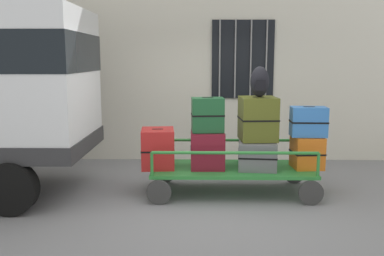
% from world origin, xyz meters
% --- Properties ---
extents(ground_plane, '(40.00, 40.00, 0.00)m').
position_xyz_m(ground_plane, '(0.00, 0.00, 0.00)').
color(ground_plane, gray).
extents(building_wall, '(12.00, 0.38, 5.00)m').
position_xyz_m(building_wall, '(0.00, 2.70, 2.50)').
color(building_wall, silver).
rests_on(building_wall, ground).
extents(luggage_cart, '(2.46, 1.11, 0.40)m').
position_xyz_m(luggage_cart, '(0.34, 0.41, 0.33)').
color(luggage_cart, '#2D8438').
rests_on(luggage_cart, ground).
extents(cart_railing, '(2.36, 0.97, 0.35)m').
position_xyz_m(cart_railing, '(0.34, 0.41, 0.69)').
color(cart_railing, '#2D8438').
rests_on(cart_railing, luggage_cart).
extents(suitcase_left_bottom, '(0.54, 0.60, 0.59)m').
position_xyz_m(suitcase_left_bottom, '(-0.78, 0.42, 0.69)').
color(suitcase_left_bottom, '#B21E1E').
rests_on(suitcase_left_bottom, luggage_cart).
extents(suitcase_midleft_bottom, '(0.51, 0.55, 0.55)m').
position_xyz_m(suitcase_midleft_bottom, '(-0.04, 0.41, 0.67)').
color(suitcase_midleft_bottom, maroon).
rests_on(suitcase_midleft_bottom, luggage_cart).
extents(suitcase_midleft_middle, '(0.50, 0.36, 0.51)m').
position_xyz_m(suitcase_midleft_middle, '(-0.04, 0.38, 1.20)').
color(suitcase_midleft_middle, '#194C28').
rests_on(suitcase_midleft_middle, suitcase_midleft_bottom).
extents(suitcase_center_bottom, '(0.62, 0.76, 0.42)m').
position_xyz_m(suitcase_center_bottom, '(0.71, 0.43, 0.60)').
color(suitcase_center_bottom, slate).
rests_on(suitcase_center_bottom, luggage_cart).
extents(suitcase_center_middle, '(0.56, 0.58, 0.65)m').
position_xyz_m(suitcase_center_middle, '(0.71, 0.43, 1.14)').
color(suitcase_center_middle, '#4C5119').
rests_on(suitcase_center_middle, suitcase_center_bottom).
extents(suitcase_midright_bottom, '(0.46, 0.46, 0.48)m').
position_xyz_m(suitcase_midright_bottom, '(1.45, 0.41, 0.64)').
color(suitcase_midright_bottom, orange).
rests_on(suitcase_midright_bottom, luggage_cart).
extents(suitcase_midright_middle, '(0.54, 0.34, 0.44)m').
position_xyz_m(suitcase_midright_middle, '(1.45, 0.41, 1.10)').
color(suitcase_midright_middle, '#3372C6').
rests_on(suitcase_midright_middle, suitcase_midright_bottom).
extents(backpack, '(0.27, 0.22, 0.44)m').
position_xyz_m(backpack, '(0.71, 0.36, 1.68)').
color(backpack, black).
rests_on(backpack, suitcase_center_middle).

